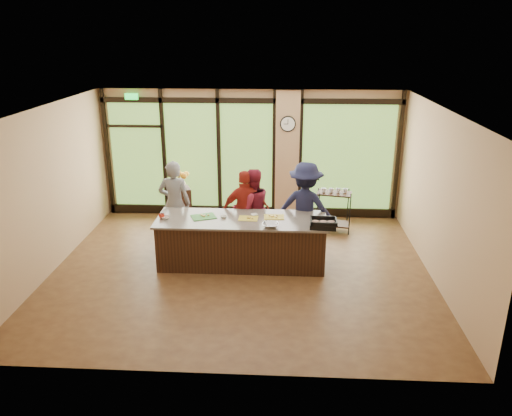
# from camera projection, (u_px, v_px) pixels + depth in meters

# --- Properties ---
(floor) EXTENTS (7.00, 7.00, 0.00)m
(floor) POSITION_uv_depth(u_px,v_px,m) (241.00, 270.00, 9.37)
(floor) COLOR #4D2E1B
(floor) RESTS_ON ground
(ceiling) EXTENTS (7.00, 7.00, 0.00)m
(ceiling) POSITION_uv_depth(u_px,v_px,m) (239.00, 109.00, 8.36)
(ceiling) COLOR silver
(ceiling) RESTS_ON back_wall
(back_wall) EXTENTS (7.00, 0.00, 7.00)m
(back_wall) POSITION_uv_depth(u_px,v_px,m) (251.00, 154.00, 11.68)
(back_wall) COLOR tan
(back_wall) RESTS_ON floor
(left_wall) EXTENTS (0.00, 6.00, 6.00)m
(left_wall) POSITION_uv_depth(u_px,v_px,m) (48.00, 191.00, 9.05)
(left_wall) COLOR tan
(left_wall) RESTS_ON floor
(right_wall) EXTENTS (0.00, 6.00, 6.00)m
(right_wall) POSITION_uv_depth(u_px,v_px,m) (440.00, 198.00, 8.68)
(right_wall) COLOR tan
(right_wall) RESTS_ON floor
(window_wall) EXTENTS (6.90, 0.12, 3.00)m
(window_wall) POSITION_uv_depth(u_px,v_px,m) (258.00, 159.00, 11.67)
(window_wall) COLOR tan
(window_wall) RESTS_ON floor
(island_base) EXTENTS (3.10, 1.00, 0.88)m
(island_base) POSITION_uv_depth(u_px,v_px,m) (242.00, 242.00, 9.50)
(island_base) COLOR black
(island_base) RESTS_ON floor
(countertop) EXTENTS (3.20, 1.10, 0.04)m
(countertop) POSITION_uv_depth(u_px,v_px,m) (242.00, 220.00, 9.35)
(countertop) COLOR slate
(countertop) RESTS_ON island_base
(wall_clock) EXTENTS (0.36, 0.04, 0.36)m
(wall_clock) POSITION_uv_depth(u_px,v_px,m) (288.00, 124.00, 11.26)
(wall_clock) COLOR black
(wall_clock) RESTS_ON window_wall
(cook_left) EXTENTS (0.66, 0.44, 1.80)m
(cook_left) POSITION_uv_depth(u_px,v_px,m) (175.00, 203.00, 10.22)
(cook_left) COLOR slate
(cook_left) RESTS_ON floor
(cook_midleft) EXTENTS (1.00, 0.91, 1.67)m
(cook_midleft) POSITION_uv_depth(u_px,v_px,m) (252.00, 209.00, 10.11)
(cook_midleft) COLOR maroon
(cook_midleft) RESTS_ON floor
(cook_midright) EXTENTS (1.04, 0.59, 1.66)m
(cook_midright) POSITION_uv_depth(u_px,v_px,m) (245.00, 211.00, 10.00)
(cook_midright) COLOR maroon
(cook_midright) RESTS_ON floor
(cook_right) EXTENTS (1.33, 0.99, 1.85)m
(cook_right) POSITION_uv_depth(u_px,v_px,m) (305.00, 208.00, 9.91)
(cook_right) COLOR #181A36
(cook_right) RESTS_ON floor
(roasting_pan) EXTENTS (0.50, 0.41, 0.08)m
(roasting_pan) POSITION_uv_depth(u_px,v_px,m) (323.00, 225.00, 8.92)
(roasting_pan) COLOR black
(roasting_pan) RESTS_ON countertop
(mixing_bowl) EXTENTS (0.30, 0.30, 0.07)m
(mixing_bowl) POSITION_uv_depth(u_px,v_px,m) (270.00, 225.00, 8.93)
(mixing_bowl) COLOR silver
(mixing_bowl) RESTS_ON countertop
(cutting_board_left) EXTENTS (0.54, 0.48, 0.01)m
(cutting_board_left) POSITION_uv_depth(u_px,v_px,m) (203.00, 217.00, 9.42)
(cutting_board_left) COLOR #317D2D
(cutting_board_left) RESTS_ON countertop
(cutting_board_center) EXTENTS (0.37, 0.28, 0.01)m
(cutting_board_center) POSITION_uv_depth(u_px,v_px,m) (248.00, 218.00, 9.34)
(cutting_board_center) COLOR gold
(cutting_board_center) RESTS_ON countertop
(cutting_board_right) EXTENTS (0.39, 0.30, 0.01)m
(cutting_board_right) POSITION_uv_depth(u_px,v_px,m) (274.00, 217.00, 9.41)
(cutting_board_right) COLOR gold
(cutting_board_right) RESTS_ON countertop
(prep_bowl_near) EXTENTS (0.20, 0.20, 0.05)m
(prep_bowl_near) POSITION_uv_depth(u_px,v_px,m) (165.00, 218.00, 9.33)
(prep_bowl_near) COLOR white
(prep_bowl_near) RESTS_ON countertop
(prep_bowl_mid) EXTENTS (0.13, 0.13, 0.04)m
(prep_bowl_mid) POSITION_uv_depth(u_px,v_px,m) (223.00, 217.00, 9.39)
(prep_bowl_mid) COLOR white
(prep_bowl_mid) RESTS_ON countertop
(prep_bowl_far) EXTENTS (0.17, 0.17, 0.03)m
(prep_bowl_far) POSITION_uv_depth(u_px,v_px,m) (254.00, 215.00, 9.49)
(prep_bowl_far) COLOR white
(prep_bowl_far) RESTS_ON countertop
(red_ramekin) EXTENTS (0.12, 0.12, 0.09)m
(red_ramekin) POSITION_uv_depth(u_px,v_px,m) (162.00, 216.00, 9.35)
(red_ramekin) COLOR #B22411
(red_ramekin) RESTS_ON countertop
(flower_stand) EXTENTS (0.57, 0.57, 0.88)m
(flower_stand) POSITION_uv_depth(u_px,v_px,m) (181.00, 206.00, 11.43)
(flower_stand) COLOR black
(flower_stand) RESTS_ON floor
(flower_vase) EXTENTS (0.32, 0.32, 0.28)m
(flower_vase) POSITION_uv_depth(u_px,v_px,m) (179.00, 182.00, 11.24)
(flower_vase) COLOR #9B7F54
(flower_vase) RESTS_ON flower_stand
(bar_cart) EXTENTS (0.81, 0.56, 1.01)m
(bar_cart) POSITION_uv_depth(u_px,v_px,m) (334.00, 206.00, 10.97)
(bar_cart) COLOR black
(bar_cart) RESTS_ON floor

